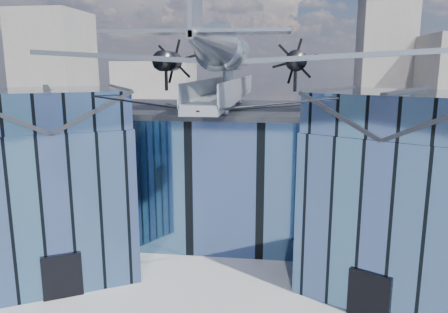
# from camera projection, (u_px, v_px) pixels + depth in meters

# --- Properties ---
(ground_plane) EXTENTS (120.00, 120.00, 0.00)m
(ground_plane) POSITION_uv_depth(u_px,v_px,m) (220.00, 270.00, 28.48)
(ground_plane) COLOR gray
(museum) EXTENTS (32.88, 24.50, 17.60)m
(museum) POSITION_uv_depth(u_px,v_px,m) (231.00, 168.00, 33.01)
(museum) COLOR #44628C
(museum) RESTS_ON ground
(bg_towers) EXTENTS (77.00, 24.50, 26.00)m
(bg_towers) POSITION_uv_depth(u_px,v_px,m) (269.00, 85.00, 75.31)
(bg_towers) COLOR slate
(bg_towers) RESTS_ON ground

